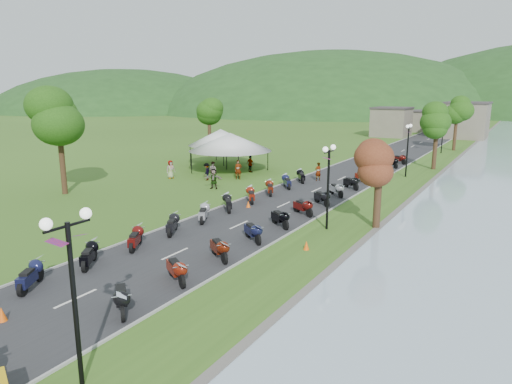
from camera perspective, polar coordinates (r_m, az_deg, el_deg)
The scene contains 14 objects.
road at distance 49.76m, azimuth 13.09°, elevation 2.78°, with size 7.00×120.00×0.02m, color #2F2F31.
hills_backdrop at distance 207.48m, azimuth 27.10°, elevation 8.91°, with size 360.00×120.00×76.00m, color #285621, non-canonical shape.
far_building at distance 93.49m, azimuth 20.66°, elevation 8.26°, with size 18.00×16.00×5.00m, color #776E5C.
moto_row_left at distance 27.06m, azimuth -10.50°, elevation -4.00°, with size 2.60×37.90×1.10m, color #331411, non-canonical shape.
moto_row_right at distance 35.06m, azimuth 9.19°, elevation -0.16°, with size 2.60×44.18×1.10m, color #331411, non-canonical shape.
streetlamp_near at distance 13.66m, azimuth -21.72°, elevation -12.83°, with size 1.40×1.40×5.00m, color black, non-canonical shape.
vendor_tent_main at distance 46.76m, azimuth -3.23°, elevation 4.94°, with size 5.64×5.64×4.00m, color silver, non-canonical shape.
vendor_tent_side at distance 51.59m, azimuth -4.41°, elevation 5.64°, with size 4.87×4.87×4.00m, color silver, non-canonical shape.
tree_park_left at distance 39.38m, azimuth -23.36°, elevation 6.96°, with size 3.62×3.62×10.05m, color #2A6015, non-canonical shape.
tree_lakeside at distance 28.09m, azimuth 15.10°, elevation 1.73°, with size 2.23×2.23×6.19m, color #2A6015, non-canonical shape.
pedestrian_a at distance 43.04m, azimuth -2.23°, elevation 1.60°, with size 0.67×0.49×1.84m, color slate.
pedestrian_b at distance 43.43m, azimuth -5.38°, elevation 1.65°, with size 0.81×0.44×1.66m, color slate.
pedestrian_c at distance 42.81m, azimuth -6.15°, elevation 1.47°, with size 1.04×0.43×1.61m, color slate.
traffic_cone_near at distance 19.32m, azimuth -29.19°, elevation -13.20°, with size 0.35×0.35×0.55m, color #F2590C.
Camera 1 is at (14.86, -6.79, 8.14)m, focal length 32.00 mm.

